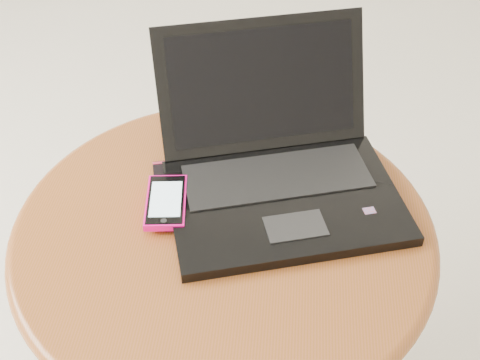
{
  "coord_description": "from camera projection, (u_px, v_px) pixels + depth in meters",
  "views": [
    {
      "loc": [
        0.05,
        -0.62,
        1.18
      ],
      "look_at": [
        -0.01,
        0.07,
        0.57
      ],
      "focal_mm": 47.33,
      "sensor_mm": 36.0,
      "label": 1
    }
  ],
  "objects": [
    {
      "name": "laptop",
      "position": [
        278.0,
        166.0,
        0.98
      ],
      "size": [
        0.42,
        0.42,
        0.21
      ],
      "color": "black",
      "rests_on": "table"
    },
    {
      "name": "phone_pink",
      "position": [
        166.0,
        202.0,
        0.96
      ],
      "size": [
        0.07,
        0.12,
        0.01
      ],
      "color": "#FF0783",
      "rests_on": "phone_black"
    },
    {
      "name": "table",
      "position": [
        225.0,
        270.0,
        1.02
      ],
      "size": [
        0.64,
        0.64,
        0.51
      ],
      "color": "#4D2311",
      "rests_on": "ground"
    },
    {
      "name": "phone_black",
      "position": [
        171.0,
        183.0,
        1.0
      ],
      "size": [
        0.08,
        0.11,
        0.01
      ],
      "color": "black",
      "rests_on": "table"
    }
  ]
}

